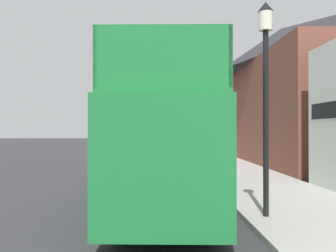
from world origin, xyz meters
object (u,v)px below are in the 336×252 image
(lamp_post_nearest, at_px, (266,69))
(lamp_post_second, at_px, (217,99))
(parked_car_ahead_of_bus, at_px, (174,160))
(tour_bus, at_px, (167,142))

(lamp_post_nearest, bearing_deg, lamp_post_second, 89.07)
(lamp_post_nearest, bearing_deg, parked_car_ahead_of_bus, 98.91)
(parked_car_ahead_of_bus, distance_m, lamp_post_second, 4.08)
(parked_car_ahead_of_bus, xyz_separation_m, lamp_post_second, (1.80, -2.24, 2.89))
(lamp_post_second, bearing_deg, lamp_post_nearest, -90.93)
(tour_bus, distance_m, parked_car_ahead_of_bus, 8.48)
(parked_car_ahead_of_bus, xyz_separation_m, lamp_post_nearest, (1.67, -10.64, 2.92))
(tour_bus, distance_m, lamp_post_second, 6.81)
(tour_bus, relative_size, lamp_post_second, 1.98)
(tour_bus, xyz_separation_m, parked_car_ahead_of_bus, (0.57, 8.38, -1.15))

